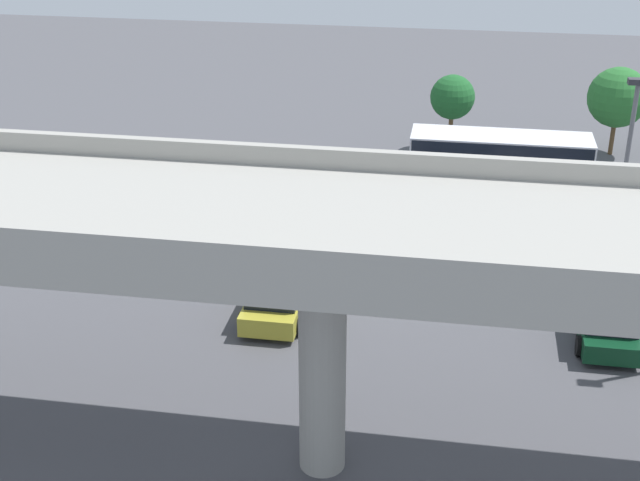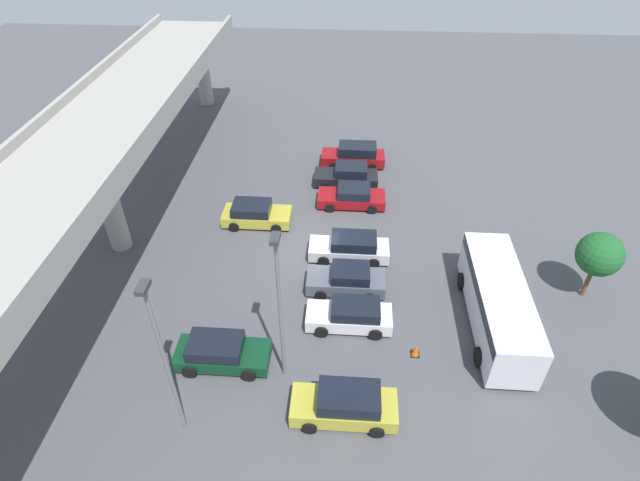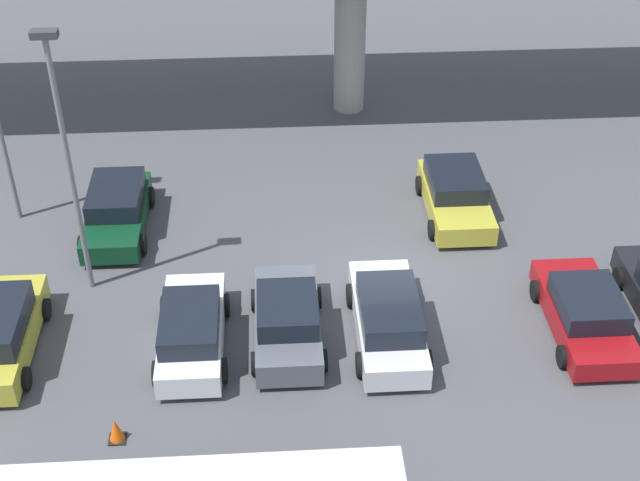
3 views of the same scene
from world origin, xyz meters
TOP-DOWN VIEW (x-y plane):
  - ground_plane at (0.00, 0.00)m, footprint 94.98×94.98m
  - highway_overpass at (0.00, 12.31)m, footprint 45.37×6.55m
  - parked_car_0 at (-10.99, -2.04)m, footprint 2.06×4.63m
  - parked_car_1 at (-8.49, 4.03)m, footprint 2.12×4.52m
  - parked_car_2 at (-5.67, -2.17)m, footprint 1.98×4.43m
  - parked_car_3 at (-2.99, -1.91)m, footprint 2.08×4.38m
  - parked_car_4 at (-0.15, -2.04)m, footprint 2.05×4.81m
  - parked_car_5 at (2.95, 4.27)m, footprint 2.22×4.46m
  - parked_car_6 at (5.52, -2.05)m, footprint 2.18×4.64m
  - parked_car_7 at (8.19, -1.66)m, footprint 2.09×4.63m
  - parked_car_8 at (11.16, -2.14)m, footprint 2.12×4.88m
  - shuttle_bus at (-5.06, -9.63)m, footprint 8.59×2.76m
  - lamp_post_near_aisle at (-11.98, 4.89)m, footprint 0.70×0.35m
  - lamp_post_mid_lot at (-8.96, 0.90)m, footprint 0.70×0.35m
  - tree_front_centre at (-2.53, -15.11)m, footprint 2.39×2.39m
  - traffic_cone at (-7.41, -5.41)m, footprint 0.44×0.44m

SIDE VIEW (x-z plane):
  - ground_plane at x=0.00m, z-range 0.00..0.00m
  - traffic_cone at x=-7.41m, z-range -0.02..0.68m
  - parked_car_6 at x=5.52m, z-range -0.05..1.39m
  - parked_car_5 at x=2.95m, z-range -0.03..1.47m
  - parked_car_3 at x=-2.99m, z-range -0.06..1.51m
  - parked_car_7 at x=8.19m, z-range -0.05..1.51m
  - parked_car_1 at x=-8.49m, z-range -0.02..1.48m
  - parked_car_2 at x=-5.67m, z-range -0.03..1.48m
  - parked_car_4 at x=-0.15m, z-range -0.03..1.54m
  - parked_car_0 at x=-10.99m, z-range -0.04..1.63m
  - parked_car_8 at x=11.16m, z-range -0.04..1.65m
  - shuttle_bus at x=-5.06m, z-range 0.27..2.99m
  - tree_front_centre at x=-2.53m, z-range 0.86..5.01m
  - lamp_post_mid_lot at x=-8.96m, z-range 0.69..9.02m
  - lamp_post_near_aisle at x=-11.98m, z-range 0.70..9.14m
  - highway_overpass at x=0.00m, z-range 2.71..10.84m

